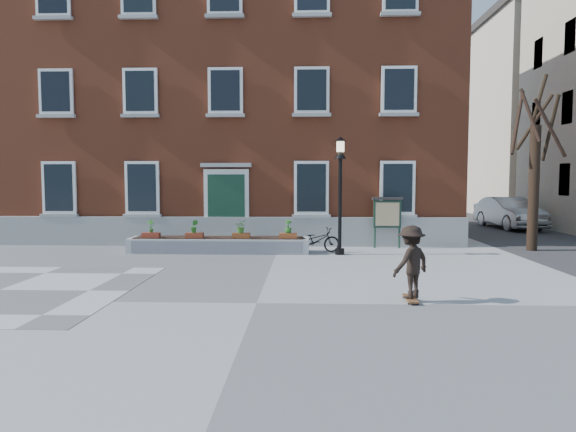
{
  "coord_description": "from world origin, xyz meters",
  "views": [
    {
      "loc": [
        1.01,
        -10.32,
        2.55
      ],
      "look_at": [
        0.5,
        4.0,
        1.5
      ],
      "focal_mm": 32.0,
      "sensor_mm": 36.0,
      "label": 1
    }
  ],
  "objects_px": {
    "parked_car": "(509,213)",
    "skateboarder": "(411,262)",
    "notice_board": "(387,214)",
    "bicycle": "(316,240)",
    "lamp_post": "(340,179)"
  },
  "relations": [
    {
      "from": "parked_car",
      "to": "skateboarder",
      "type": "height_order",
      "value": "parked_car"
    },
    {
      "from": "parked_car",
      "to": "notice_board",
      "type": "height_order",
      "value": "notice_board"
    },
    {
      "from": "parked_car",
      "to": "skateboarder",
      "type": "distance_m",
      "value": 17.8
    },
    {
      "from": "bicycle",
      "to": "notice_board",
      "type": "xyz_separation_m",
      "value": [
        2.61,
        1.29,
        0.83
      ]
    },
    {
      "from": "bicycle",
      "to": "skateboarder",
      "type": "bearing_deg",
      "value": 178.52
    },
    {
      "from": "parked_car",
      "to": "skateboarder",
      "type": "bearing_deg",
      "value": -123.14
    },
    {
      "from": "parked_car",
      "to": "lamp_post",
      "type": "distance_m",
      "value": 13.18
    },
    {
      "from": "lamp_post",
      "to": "notice_board",
      "type": "distance_m",
      "value": 2.78
    },
    {
      "from": "bicycle",
      "to": "parked_car",
      "type": "relative_size",
      "value": 0.34
    },
    {
      "from": "lamp_post",
      "to": "skateboarder",
      "type": "bearing_deg",
      "value": -80.91
    },
    {
      "from": "bicycle",
      "to": "parked_car",
      "type": "xyz_separation_m",
      "value": [
        9.98,
        8.91,
        0.37
      ]
    },
    {
      "from": "parked_car",
      "to": "notice_board",
      "type": "distance_m",
      "value": 10.61
    },
    {
      "from": "lamp_post",
      "to": "notice_board",
      "type": "xyz_separation_m",
      "value": [
        1.84,
        1.65,
        -1.28
      ]
    },
    {
      "from": "bicycle",
      "to": "lamp_post",
      "type": "bearing_deg",
      "value": -130.99
    },
    {
      "from": "parked_car",
      "to": "lamp_post",
      "type": "bearing_deg",
      "value": -140.68
    }
  ]
}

